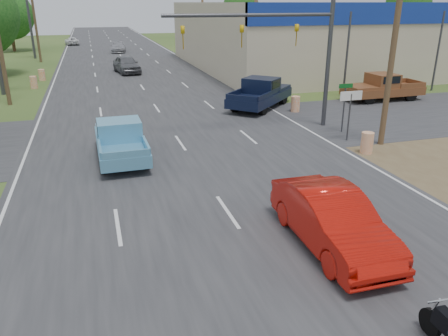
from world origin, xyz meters
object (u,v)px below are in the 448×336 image
object	(u,v)px
distant_car_white	(72,41)
brown_pickup	(381,87)
red_convertible	(332,220)
distant_car_grey	(127,64)
blue_pickup	(120,139)
navy_pickup	(261,93)
distant_car_silver	(118,47)

from	to	relation	value
distant_car_white	brown_pickup	bearing A→B (deg)	105.23
red_convertible	distant_car_grey	size ratio (longest dim) A/B	1.02
distant_car_white	distant_car_grey	bearing A→B (deg)	92.17
red_convertible	blue_pickup	xyz separation A→B (m)	(-5.17, 9.54, 0.06)
red_convertible	navy_pickup	size ratio (longest dim) A/B	0.86
distant_car_silver	brown_pickup	bearing A→B (deg)	-61.94
red_convertible	distant_car_silver	world-z (taller)	red_convertible
blue_pickup	distant_car_grey	world-z (taller)	blue_pickup
red_convertible	distant_car_silver	xyz separation A→B (m)	(-2.10, 55.48, -0.13)
distant_car_white	distant_car_silver	bearing A→B (deg)	107.75
red_convertible	distant_car_white	distance (m)	69.78
blue_pickup	navy_pickup	bearing A→B (deg)	37.50
blue_pickup	distant_car_white	size ratio (longest dim) A/B	1.25
distant_car_silver	distant_car_white	xyz separation A→B (m)	(-6.59, 13.75, -0.11)
navy_pickup	distant_car_white	world-z (taller)	navy_pickup
red_convertible	blue_pickup	bearing A→B (deg)	119.00
distant_car_grey	red_convertible	bearing A→B (deg)	-94.70
red_convertible	distant_car_grey	bearing A→B (deg)	94.91
navy_pickup	distant_car_grey	bearing A→B (deg)	156.45
distant_car_grey	distant_car_white	world-z (taller)	distant_car_grey
brown_pickup	distant_car_silver	bearing A→B (deg)	21.19
blue_pickup	distant_car_grey	bearing A→B (deg)	83.63
blue_pickup	distant_car_grey	distance (m)	25.83
blue_pickup	navy_pickup	world-z (taller)	navy_pickup
red_convertible	distant_car_white	xyz separation A→B (m)	(-8.69, 69.24, -0.24)
navy_pickup	distant_car_grey	size ratio (longest dim) A/B	1.18
distant_car_silver	distant_car_white	world-z (taller)	distant_car_silver
navy_pickup	brown_pickup	bearing A→B (deg)	42.37
blue_pickup	brown_pickup	world-z (taller)	brown_pickup
distant_car_silver	distant_car_white	bearing A→B (deg)	121.51
brown_pickup	distant_car_white	xyz separation A→B (m)	(-22.29, 52.33, -0.37)
distant_car_white	red_convertible	bearing A→B (deg)	89.31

